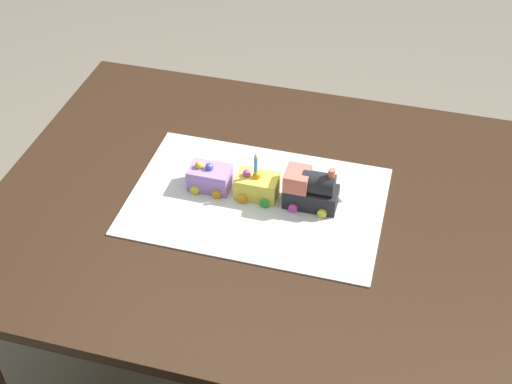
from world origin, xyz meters
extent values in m
plane|color=gray|center=(0.00, 0.00, 0.00)|extent=(8.00, 8.00, 0.00)
cube|color=#382316|center=(0.00, 0.00, 0.72)|extent=(1.40, 1.00, 0.03)
cube|color=#382316|center=(0.64, -0.44, 0.35)|extent=(0.07, 0.07, 0.71)
cube|color=silver|center=(0.07, 0.00, 0.74)|extent=(0.60, 0.40, 0.00)
cube|color=#232328|center=(-0.06, -0.02, 0.77)|extent=(0.12, 0.06, 0.05)
cylinder|color=#232328|center=(-0.07, -0.02, 0.81)|extent=(0.07, 0.05, 0.05)
cube|color=#F27260|center=(-0.02, -0.02, 0.82)|extent=(0.06, 0.06, 0.04)
cylinder|color=#F27260|center=(-0.10, -0.02, 0.84)|extent=(0.02, 0.02, 0.03)
sphere|color=#F4EFCC|center=(-0.13, -0.02, 0.78)|extent=(0.02, 0.02, 0.02)
cylinder|color=green|center=(-0.09, -0.05, 0.76)|extent=(0.02, 0.01, 0.02)
cylinder|color=orange|center=(-0.02, -0.05, 0.76)|extent=(0.02, 0.01, 0.02)
cylinder|color=yellow|center=(-0.09, 0.02, 0.76)|extent=(0.02, 0.01, 0.02)
cylinder|color=#D84CB2|center=(-0.02, 0.02, 0.76)|extent=(0.02, 0.01, 0.02)
cube|color=#F4E04C|center=(0.07, -0.02, 0.77)|extent=(0.10, 0.06, 0.06)
cylinder|color=red|center=(0.05, -0.05, 0.76)|extent=(0.02, 0.01, 0.02)
cylinder|color=yellow|center=(0.10, -0.05, 0.76)|extent=(0.02, 0.01, 0.02)
cylinder|color=green|center=(0.05, 0.02, 0.76)|extent=(0.02, 0.01, 0.02)
cylinder|color=orange|center=(0.10, 0.02, 0.76)|extent=(0.02, 0.01, 0.02)
sphere|color=#D84CB2|center=(0.10, -0.02, 0.81)|extent=(0.02, 0.02, 0.02)
sphere|color=orange|center=(0.07, -0.02, 0.81)|extent=(0.02, 0.02, 0.02)
cube|color=#AD84E0|center=(0.19, -0.02, 0.77)|extent=(0.10, 0.06, 0.06)
cylinder|color=orange|center=(0.16, -0.05, 0.76)|extent=(0.02, 0.01, 0.02)
cylinder|color=red|center=(0.22, -0.05, 0.76)|extent=(0.02, 0.01, 0.02)
cylinder|color=orange|center=(0.16, 0.02, 0.76)|extent=(0.02, 0.01, 0.02)
cylinder|color=yellow|center=(0.22, 0.02, 0.76)|extent=(0.02, 0.01, 0.02)
sphere|color=yellow|center=(0.22, -0.02, 0.81)|extent=(0.02, 0.02, 0.02)
sphere|color=#4C59D8|center=(0.19, -0.02, 0.81)|extent=(0.02, 0.02, 0.02)
cylinder|color=#4CA5E5|center=(0.08, -0.02, 0.84)|extent=(0.01, 0.01, 0.04)
cone|color=yellow|center=(0.08, -0.02, 0.87)|extent=(0.01, 0.01, 0.01)
camera|label=1|loc=(-0.24, 1.17, 1.85)|focal=48.25mm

